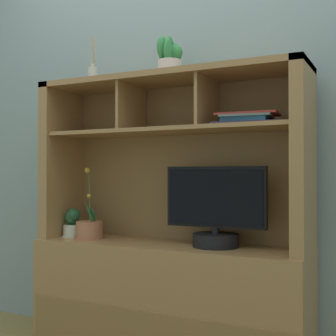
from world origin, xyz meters
TOP-DOWN VIEW (x-y plane):
  - back_wall at (0.00, 0.24)m, footprint 6.00×0.02m
  - media_console at (0.00, 0.01)m, footprint 1.41×0.44m
  - tv_monitor at (0.26, -0.00)m, footprint 0.50×0.22m
  - potted_orchid at (-0.46, -0.04)m, footprint 0.17×0.17m
  - potted_fern at (-0.58, -0.02)m, footprint 0.12×0.12m
  - magazine_stack_left at (0.43, -0.04)m, footprint 0.34×0.23m
  - diffuser_bottle at (-0.46, -0.01)m, footprint 0.05×0.05m
  - potted_succulent at (-0.00, 0.02)m, footprint 0.14×0.14m

SIDE VIEW (x-z plane):
  - media_console at x=0.00m, z-range -0.27..1.17m
  - potted_orchid at x=-0.46m, z-range 0.45..0.83m
  - potted_fern at x=-0.58m, z-range 0.59..0.74m
  - tv_monitor at x=0.26m, z-range 0.56..0.95m
  - magazine_stack_left at x=0.43m, z-range 1.17..1.22m
  - back_wall at x=0.00m, z-range 0.00..2.80m
  - diffuser_bottle at x=-0.46m, z-range 1.37..1.62m
  - potted_succulent at x=0.00m, z-range 1.44..1.65m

